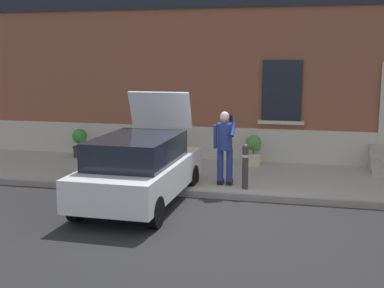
{
  "coord_description": "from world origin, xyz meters",
  "views": [
    {
      "loc": [
        1.7,
        -9.96,
        3.15
      ],
      "look_at": [
        -1.09,
        1.6,
        1.1
      ],
      "focal_mm": 47.72,
      "sensor_mm": 36.0,
      "label": 1
    }
  ],
  "objects_px": {
    "planter_charcoal": "(80,142)",
    "planter_olive": "(166,144)",
    "bollard_near_person": "(245,165)",
    "hatchback_car_white": "(140,168)",
    "bollard_far_left": "(117,158)",
    "planter_cream": "(254,149)",
    "person_on_phone": "(225,143)"
  },
  "relations": [
    {
      "from": "hatchback_car_white",
      "to": "planter_charcoal",
      "type": "height_order",
      "value": "hatchback_car_white"
    },
    {
      "from": "planter_charcoal",
      "to": "planter_cream",
      "type": "bearing_deg",
      "value": 0.31
    },
    {
      "from": "planter_charcoal",
      "to": "planter_olive",
      "type": "xyz_separation_m",
      "value": [
        2.6,
        0.27,
        0.0
      ]
    },
    {
      "from": "bollard_near_person",
      "to": "planter_charcoal",
      "type": "relative_size",
      "value": 1.22
    },
    {
      "from": "planter_charcoal",
      "to": "planter_olive",
      "type": "bearing_deg",
      "value": 5.95
    },
    {
      "from": "hatchback_car_white",
      "to": "bollard_near_person",
      "type": "bearing_deg",
      "value": 30.6
    },
    {
      "from": "planter_cream",
      "to": "planter_charcoal",
      "type": "bearing_deg",
      "value": -179.69
    },
    {
      "from": "hatchback_car_white",
      "to": "planter_charcoal",
      "type": "relative_size",
      "value": 4.75
    },
    {
      "from": "hatchback_car_white",
      "to": "planter_olive",
      "type": "xyz_separation_m",
      "value": [
        -0.62,
        4.06,
        -0.19
      ]
    },
    {
      "from": "person_on_phone",
      "to": "planter_charcoal",
      "type": "xyz_separation_m",
      "value": [
        -4.8,
        2.31,
        -0.55
      ]
    },
    {
      "from": "planter_charcoal",
      "to": "bollard_far_left",
      "type": "bearing_deg",
      "value": -49.18
    },
    {
      "from": "planter_charcoal",
      "to": "planter_cream",
      "type": "relative_size",
      "value": 1.0
    },
    {
      "from": "bollard_near_person",
      "to": "bollard_far_left",
      "type": "distance_m",
      "value": 3.12
    },
    {
      "from": "hatchback_car_white",
      "to": "person_on_phone",
      "type": "xyz_separation_m",
      "value": [
        1.58,
        1.48,
        0.35
      ]
    },
    {
      "from": "hatchback_car_white",
      "to": "person_on_phone",
      "type": "distance_m",
      "value": 2.19
    },
    {
      "from": "bollard_near_person",
      "to": "person_on_phone",
      "type": "xyz_separation_m",
      "value": [
        -0.52,
        0.24,
        0.44
      ]
    },
    {
      "from": "hatchback_car_white",
      "to": "bollard_near_person",
      "type": "distance_m",
      "value": 2.44
    },
    {
      "from": "hatchback_car_white",
      "to": "planter_olive",
      "type": "relative_size",
      "value": 4.75
    },
    {
      "from": "bollard_far_left",
      "to": "planter_charcoal",
      "type": "relative_size",
      "value": 1.22
    },
    {
      "from": "hatchback_car_white",
      "to": "person_on_phone",
      "type": "bearing_deg",
      "value": 43.17
    },
    {
      "from": "person_on_phone",
      "to": "planter_charcoal",
      "type": "distance_m",
      "value": 5.35
    },
    {
      "from": "planter_charcoal",
      "to": "planter_olive",
      "type": "relative_size",
      "value": 1.0
    },
    {
      "from": "bollard_far_left",
      "to": "hatchback_car_white",
      "type": "bearing_deg",
      "value": -50.52
    },
    {
      "from": "hatchback_car_white",
      "to": "bollard_near_person",
      "type": "relative_size",
      "value": 3.91
    },
    {
      "from": "bollard_near_person",
      "to": "planter_olive",
      "type": "height_order",
      "value": "bollard_near_person"
    },
    {
      "from": "planter_cream",
      "to": "bollard_near_person",
      "type": "bearing_deg",
      "value": -87.52
    },
    {
      "from": "bollard_far_left",
      "to": "planter_olive",
      "type": "relative_size",
      "value": 1.22
    },
    {
      "from": "bollard_far_left",
      "to": "person_on_phone",
      "type": "distance_m",
      "value": 2.65
    },
    {
      "from": "planter_charcoal",
      "to": "planter_olive",
      "type": "height_order",
      "value": "same"
    },
    {
      "from": "hatchback_car_white",
      "to": "bollard_near_person",
      "type": "xyz_separation_m",
      "value": [
        2.1,
        1.24,
        -0.09
      ]
    },
    {
      "from": "bollard_near_person",
      "to": "planter_olive",
      "type": "xyz_separation_m",
      "value": [
        -2.72,
        2.82,
        -0.11
      ]
    },
    {
      "from": "bollard_far_left",
      "to": "planter_cream",
      "type": "distance_m",
      "value": 3.96
    }
  ]
}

